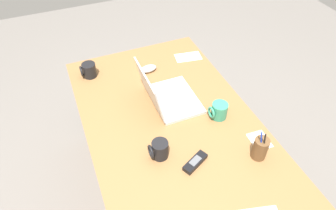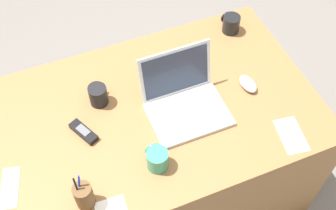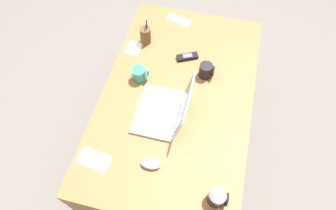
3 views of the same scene
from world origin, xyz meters
name	(u,v)px [view 3 (image 3 of 3)]	position (x,y,z in m)	size (l,w,h in m)	color
ground_plane	(175,144)	(0.00, 0.00, 0.00)	(6.00, 6.00, 0.00)	slate
desk	(176,124)	(0.00, 0.00, 0.36)	(1.40, 0.86, 0.72)	olive
laptop	(166,110)	(0.14, -0.03, 0.77)	(0.32, 0.28, 0.23)	silver
computer_mouse	(151,164)	(0.44, -0.03, 0.74)	(0.06, 0.10, 0.04)	silver
coffee_mug_white	(206,70)	(-0.18, 0.13, 0.77)	(0.08, 0.09, 0.09)	black
coffee_mug_tall	(217,197)	(0.53, 0.31, 0.77)	(0.08, 0.09, 0.09)	black
coffee_mug_spare	(140,74)	(-0.06, -0.24, 0.77)	(0.08, 0.09, 0.09)	#338C6B
cordless_phone	(188,57)	(-0.28, 0.00, 0.74)	(0.10, 0.14, 0.03)	black
pen_holder	(146,35)	(-0.36, -0.29, 0.78)	(0.07, 0.07, 0.18)	brown
paper_note_near_laptop	(134,48)	(-0.28, -0.35, 0.72)	(0.11, 0.09, 0.00)	white
paper_note_left	(179,20)	(-0.60, -0.13, 0.72)	(0.06, 0.17, 0.00)	white
paper_note_right	(94,160)	(0.48, -0.32, 0.72)	(0.09, 0.17, 0.00)	white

